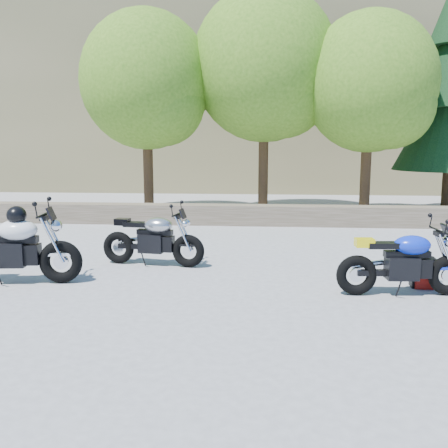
{
  "coord_description": "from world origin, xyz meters",
  "views": [
    {
      "loc": [
        0.86,
        -6.98,
        2.06
      ],
      "look_at": [
        0.2,
        1.0,
        0.75
      ],
      "focal_mm": 40.0,
      "sensor_mm": 36.0,
      "label": 1
    }
  ],
  "objects_px": {
    "white_bike": "(10,246)",
    "backpack": "(423,273)",
    "blue_bike": "(404,263)",
    "silver_bike": "(153,240)"
  },
  "relations": [
    {
      "from": "white_bike",
      "to": "backpack",
      "type": "height_order",
      "value": "white_bike"
    },
    {
      "from": "silver_bike",
      "to": "blue_bike",
      "type": "height_order",
      "value": "blue_bike"
    },
    {
      "from": "silver_bike",
      "to": "white_bike",
      "type": "bearing_deg",
      "value": -137.8
    },
    {
      "from": "blue_bike",
      "to": "backpack",
      "type": "xyz_separation_m",
      "value": [
        0.38,
        0.41,
        -0.23
      ]
    },
    {
      "from": "blue_bike",
      "to": "white_bike",
      "type": "bearing_deg",
      "value": 174.46
    },
    {
      "from": "white_bike",
      "to": "blue_bike",
      "type": "height_order",
      "value": "white_bike"
    },
    {
      "from": "white_bike",
      "to": "backpack",
      "type": "xyz_separation_m",
      "value": [
        6.0,
        0.29,
        -0.36
      ]
    },
    {
      "from": "silver_bike",
      "to": "white_bike",
      "type": "distance_m",
      "value": 2.24
    },
    {
      "from": "silver_bike",
      "to": "blue_bike",
      "type": "xyz_separation_m",
      "value": [
        3.76,
        -1.37,
        0.0
      ]
    },
    {
      "from": "blue_bike",
      "to": "backpack",
      "type": "bearing_deg",
      "value": 42.35
    }
  ]
}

